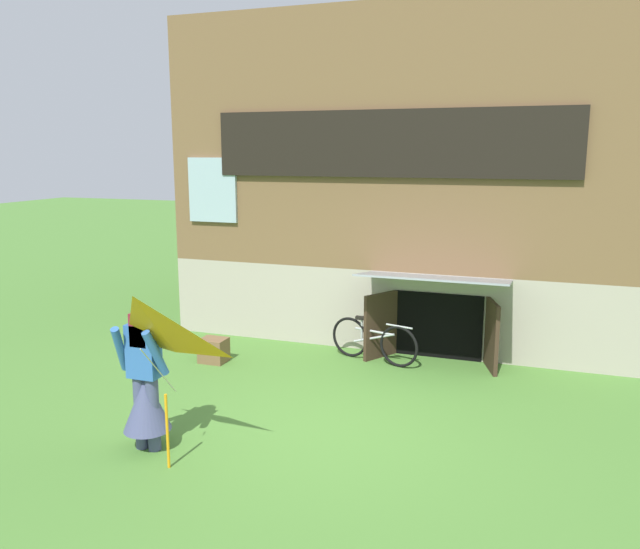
{
  "coord_description": "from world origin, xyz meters",
  "views": [
    {
      "loc": [
        2.29,
        -6.75,
        3.24
      ],
      "look_at": [
        -0.31,
        0.71,
        1.69
      ],
      "focal_mm": 35.48,
      "sensor_mm": 36.0,
      "label": 1
    }
  ],
  "objects_px": {
    "person": "(145,389)",
    "kite": "(135,343)",
    "wooden_crate": "(214,350)",
    "bicycle_silver": "(374,341)"
  },
  "relations": [
    {
      "from": "bicycle_silver",
      "to": "wooden_crate",
      "type": "height_order",
      "value": "bicycle_silver"
    },
    {
      "from": "kite",
      "to": "wooden_crate",
      "type": "relative_size",
      "value": 4.45
    },
    {
      "from": "person",
      "to": "kite",
      "type": "xyz_separation_m",
      "value": [
        0.3,
        -0.54,
        0.71
      ]
    },
    {
      "from": "kite",
      "to": "bicycle_silver",
      "type": "height_order",
      "value": "kite"
    },
    {
      "from": "kite",
      "to": "person",
      "type": "bearing_deg",
      "value": 119.22
    },
    {
      "from": "person",
      "to": "bicycle_silver",
      "type": "height_order",
      "value": "person"
    },
    {
      "from": "kite",
      "to": "bicycle_silver",
      "type": "relative_size",
      "value": 1.21
    },
    {
      "from": "person",
      "to": "wooden_crate",
      "type": "relative_size",
      "value": 4.1
    },
    {
      "from": "person",
      "to": "kite",
      "type": "bearing_deg",
      "value": -70.66
    },
    {
      "from": "person",
      "to": "wooden_crate",
      "type": "bearing_deg",
      "value": 94.71
    }
  ]
}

